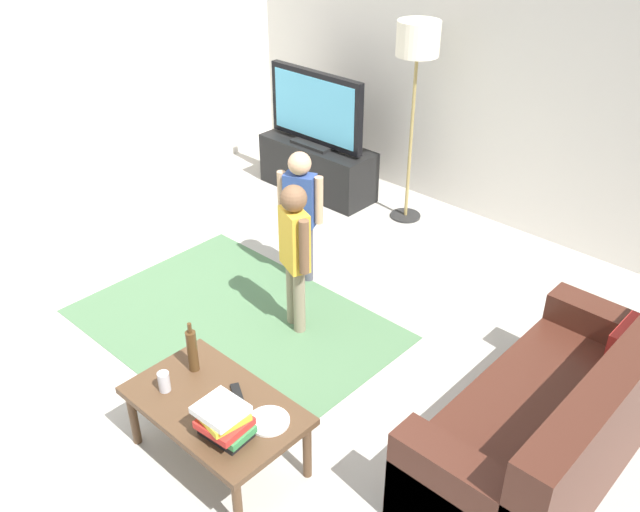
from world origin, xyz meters
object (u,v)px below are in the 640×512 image
at_px(tv, 316,110).
at_px(bottle, 192,350).
at_px(tv_stand, 317,168).
at_px(coffee_table, 215,409).
at_px(child_center, 295,246).
at_px(plate, 269,421).
at_px(tv_remote, 237,395).
at_px(child_near_tv, 300,206).
at_px(couch, 559,429).
at_px(floor_lamp, 417,50).
at_px(soda_can, 164,382).
at_px(book_stack, 224,421).

height_order(tv, bottle, tv).
distance_m(tv_stand, coffee_table, 3.54).
bearing_deg(child_center, plate, -51.04).
bearing_deg(bottle, plate, 0.00).
bearing_deg(tv_stand, tv_remote, -54.19).
xyz_separation_m(tv_stand, child_near_tv, (1.00, -1.26, 0.41)).
bearing_deg(child_near_tv, couch, -10.58).
bearing_deg(plate, floor_lamp, 113.77).
bearing_deg(plate, tv, 129.28).
height_order(couch, child_near_tv, child_near_tv).
height_order(floor_lamp, soda_can, floor_lamp).
bearing_deg(tv, child_near_tv, -51.07).
bearing_deg(soda_can, child_near_tv, 111.21).
bearing_deg(couch, tv_remote, -141.11).
xyz_separation_m(couch, coffee_table, (-1.41, -1.22, 0.08)).
bearing_deg(plate, tv_remote, 175.77).
height_order(coffee_table, soda_can, soda_can).
bearing_deg(tv_remote, plate, 25.16).
bearing_deg(coffee_table, tv, 124.20).
bearing_deg(floor_lamp, coffee_table, -72.15).
height_order(tv, floor_lamp, floor_lamp).
distance_m(floor_lamp, book_stack, 3.57).
relative_size(tv, floor_lamp, 0.62).
distance_m(tv, book_stack, 3.75).
height_order(tv, plate, tv).
height_order(tv_stand, bottle, bottle).
bearing_deg(book_stack, tv_remote, 126.25).
height_order(tv_stand, child_near_tv, child_near_tv).
height_order(child_near_tv, book_stack, child_near_tv).
xyz_separation_m(child_near_tv, book_stack, (1.20, -1.78, -0.13)).
xyz_separation_m(coffee_table, bottle, (-0.30, 0.10, 0.19)).
bearing_deg(tv, child_center, -50.52).
relative_size(couch, bottle, 5.55).
height_order(tv_stand, child_center, child_center).
height_order(tv_stand, floor_lamp, floor_lamp).
xyz_separation_m(book_stack, tv_remote, (-0.17, 0.24, -0.09)).
relative_size(soda_can, plate, 0.55).
xyz_separation_m(child_near_tv, tv_remote, (1.02, -1.55, -0.22)).
height_order(child_near_tv, soda_can, child_near_tv).
distance_m(floor_lamp, plate, 3.44).
distance_m(tv, floor_lamp, 1.22).
relative_size(floor_lamp, child_near_tv, 1.64).
xyz_separation_m(coffee_table, book_stack, (0.22, -0.12, 0.15)).
bearing_deg(tv_remote, couch, 68.28).
distance_m(soda_can, plate, 0.64).
bearing_deg(soda_can, tv_remote, 36.03).
bearing_deg(tv, tv_remote, -53.99).
distance_m(book_stack, soda_can, 0.50).
xyz_separation_m(couch, book_stack, (-1.19, -1.34, 0.23)).
bearing_deg(tv, plate, -50.72).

